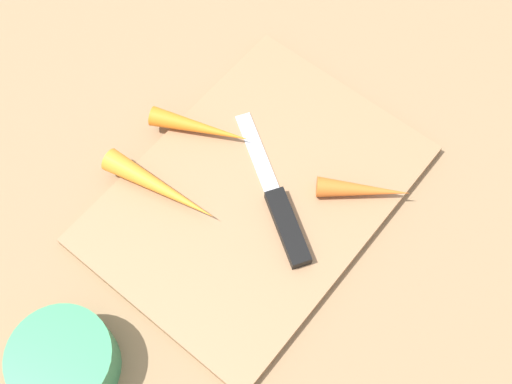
# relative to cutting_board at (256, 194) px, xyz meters

# --- Properties ---
(ground_plane) EXTENTS (1.40, 1.40, 0.00)m
(ground_plane) POSITION_rel_cutting_board_xyz_m (0.00, 0.00, -0.01)
(ground_plane) COLOR #8C6D4C
(cutting_board) EXTENTS (0.36, 0.26, 0.01)m
(cutting_board) POSITION_rel_cutting_board_xyz_m (0.00, 0.00, 0.00)
(cutting_board) COLOR #99704C
(cutting_board) RESTS_ON ground_plane
(knife) EXTENTS (0.12, 0.18, 0.01)m
(knife) POSITION_rel_cutting_board_xyz_m (0.01, 0.04, 0.01)
(knife) COLOR #B7B7BC
(knife) RESTS_ON cutting_board
(carrot_medium) EXTENTS (0.07, 0.12, 0.02)m
(carrot_medium) POSITION_rel_cutting_board_xyz_m (-0.02, -0.10, 0.02)
(carrot_medium) COLOR orange
(carrot_medium) RESTS_ON cutting_board
(carrot_longest) EXTENTS (0.05, 0.14, 0.03)m
(carrot_longest) POSITION_rel_cutting_board_xyz_m (0.07, -0.08, 0.02)
(carrot_longest) COLOR orange
(carrot_longest) RESTS_ON cutting_board
(carrot_shortest) EXTENTS (0.08, 0.10, 0.02)m
(carrot_shortest) POSITION_rel_cutting_board_xyz_m (-0.07, 0.09, 0.02)
(carrot_shortest) COLOR orange
(carrot_shortest) RESTS_ON cutting_board
(small_bowl) EXTENTS (0.10, 0.10, 0.05)m
(small_bowl) POSITION_rel_cutting_board_xyz_m (0.26, -0.02, 0.02)
(small_bowl) COLOR #388C59
(small_bowl) RESTS_ON ground_plane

